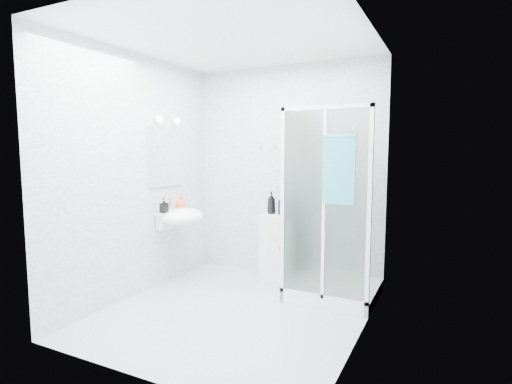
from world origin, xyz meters
The scene contains 12 objects.
room centered at (0.00, 0.00, 1.30)m, with size 2.40×2.60×2.60m.
shower_enclosure centered at (0.67, 0.77, 0.45)m, with size 0.90×0.95×2.00m.
wall_basin centered at (-0.99, 0.45, 0.80)m, with size 0.46×0.56×0.35m.
mirror centered at (-1.19, 0.45, 1.50)m, with size 0.02×0.60×0.70m, color white.
vanity_lights centered at (-1.14, 0.45, 1.92)m, with size 0.10×0.40×0.08m.
wall_hooks centered at (-0.25, 1.26, 1.62)m, with size 0.23×0.06×0.03m.
storage_cabinet centered at (-0.02, 1.04, 0.41)m, with size 0.36×0.38×0.81m.
hand_towel centered at (0.90, 0.36, 1.41)m, with size 0.30×0.04×0.65m.
shampoo_bottle_a centered at (-0.09, 1.06, 0.94)m, with size 0.10×0.10×0.27m, color black.
shampoo_bottle_b centered at (0.06, 1.08, 0.94)m, with size 0.11×0.12×0.25m, color #0B1946.
soap_dispenser_orange centered at (-1.08, 0.58, 0.94)m, with size 0.12×0.12×0.16m, color #F34E1C.
soap_dispenser_black centered at (-1.09, 0.28, 0.95)m, with size 0.08×0.08×0.17m, color black.
Camera 1 is at (1.86, -3.29, 1.58)m, focal length 28.00 mm.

